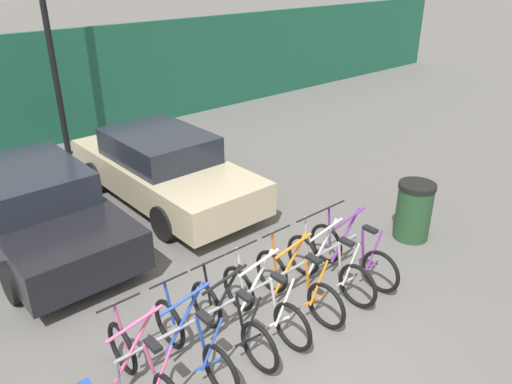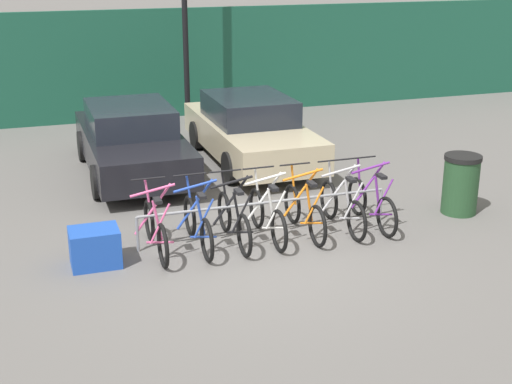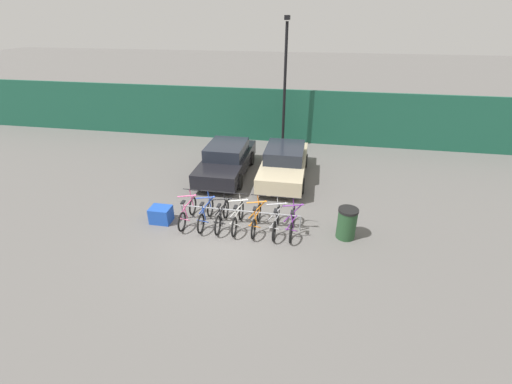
{
  "view_description": "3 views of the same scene",
  "coord_description": "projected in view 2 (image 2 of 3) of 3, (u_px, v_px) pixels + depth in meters",
  "views": [
    {
      "loc": [
        -3.19,
        -3.36,
        4.48
      ],
      "look_at": [
        1.37,
        1.84,
        1.21
      ],
      "focal_mm": 35.0,
      "sensor_mm": 36.0,
      "label": 1
    },
    {
      "loc": [
        -3.12,
        -9.26,
        4.35
      ],
      "look_at": [
        0.33,
        0.99,
        0.63
      ],
      "focal_mm": 50.0,
      "sensor_mm": 36.0,
      "label": 2
    },
    {
      "loc": [
        2.67,
        -8.9,
        6.4
      ],
      "look_at": [
        0.89,
        0.98,
        1.14
      ],
      "focal_mm": 24.0,
      "sensor_mm": 36.0,
      "label": 3
    }
  ],
  "objects": [
    {
      "name": "hoarding_wall",
      "position": [
        141.0,
        65.0,
        18.7
      ],
      "size": [
        36.0,
        0.16,
        2.86
      ],
      "primitive_type": "cube",
      "color": "#19513D",
      "rests_on": "ground"
    },
    {
      "name": "bicycle_blue",
      "position": [
        198.0,
        225.0,
        10.77
      ],
      "size": [
        0.68,
        1.71,
        1.05
      ],
      "rotation": [
        0.0,
        0.0,
        -0.01
      ],
      "color": "black",
      "rests_on": "ground"
    },
    {
      "name": "bicycle_silver",
      "position": [
        342.0,
        207.0,
        11.5
      ],
      "size": [
        0.68,
        1.71,
        1.05
      ],
      "rotation": [
        0.0,
        0.0,
        0.03
      ],
      "color": "black",
      "rests_on": "ground"
    },
    {
      "name": "cargo_crate",
      "position": [
        95.0,
        247.0,
        10.22
      ],
      "size": [
        0.7,
        0.56,
        0.55
      ],
      "primitive_type": "cube",
      "color": "blue",
      "rests_on": "ground"
    },
    {
      "name": "bicycle_orange",
      "position": [
        304.0,
        212.0,
        11.3
      ],
      "size": [
        0.68,
        1.71,
        1.05
      ],
      "rotation": [
        0.0,
        0.0,
        0.03
      ],
      "color": "black",
      "rests_on": "ground"
    },
    {
      "name": "car_beige",
      "position": [
        250.0,
        130.0,
        15.1
      ],
      "size": [
        1.91,
        4.58,
        1.4
      ],
      "color": "#C1B28E",
      "rests_on": "ground"
    },
    {
      "name": "bike_rack",
      "position": [
        266.0,
        206.0,
        11.21
      ],
      "size": [
        4.12,
        0.04,
        0.57
      ],
      "color": "gray",
      "rests_on": "ground"
    },
    {
      "name": "bicycle_white",
      "position": [
        267.0,
        216.0,
        11.11
      ],
      "size": [
        0.68,
        1.71,
        1.05
      ],
      "rotation": [
        0.0,
        0.0,
        0.02
      ],
      "color": "black",
      "rests_on": "ground"
    },
    {
      "name": "car_black",
      "position": [
        132.0,
        140.0,
        14.25
      ],
      "size": [
        1.91,
        4.5,
        1.4
      ],
      "color": "black",
      "rests_on": "ground"
    },
    {
      "name": "bicycle_pink",
      "position": [
        156.0,
        230.0,
        10.58
      ],
      "size": [
        0.68,
        1.71,
        1.05
      ],
      "rotation": [
        0.0,
        0.0,
        0.01
      ],
      "color": "black",
      "rests_on": "ground"
    },
    {
      "name": "trash_bin",
      "position": [
        461.0,
        184.0,
        12.17
      ],
      "size": [
        0.63,
        0.63,
        1.03
      ],
      "color": "#234728",
      "rests_on": "ground"
    },
    {
      "name": "ground_plane",
      "position": [
        257.0,
        254.0,
        10.65
      ],
      "size": [
        120.0,
        120.0,
        0.0
      ],
      "primitive_type": "plane",
      "color": "#605E5B"
    },
    {
      "name": "bicycle_purple",
      "position": [
        372.0,
        204.0,
        11.66
      ],
      "size": [
        0.68,
        1.71,
        1.05
      ],
      "rotation": [
        0.0,
        0.0,
        -0.04
      ],
      "color": "black",
      "rests_on": "ground"
    },
    {
      "name": "bicycle_black",
      "position": [
        234.0,
        220.0,
        10.95
      ],
      "size": [
        0.68,
        1.71,
        1.05
      ],
      "rotation": [
        0.0,
        0.0,
        0.05
      ],
      "color": "black",
      "rests_on": "ground"
    }
  ]
}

